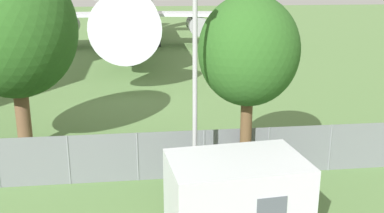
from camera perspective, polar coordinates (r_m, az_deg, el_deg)
name	(u,v)px	position (r m, az deg, el deg)	size (l,w,h in m)	color
perimeter_fence	(138,157)	(17.20, -6.92, -6.36)	(56.07, 0.07, 1.92)	slate
airplane	(132,9)	(49.62, -7.58, 12.16)	(32.48, 41.09, 13.80)	silver
portable_cabin	(236,200)	(13.34, 5.59, -11.77)	(4.06, 2.87, 2.56)	silver
tree_near_hangar	(249,52)	(16.27, 7.21, 6.91)	(3.64, 3.64, 6.98)	brown
tree_left_of_cabin	(14,30)	(20.52, -21.70, 8.99)	(5.30, 5.30, 8.31)	brown
light_mast	(195,71)	(14.66, 0.38, 4.48)	(0.44, 0.44, 7.39)	#99999E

